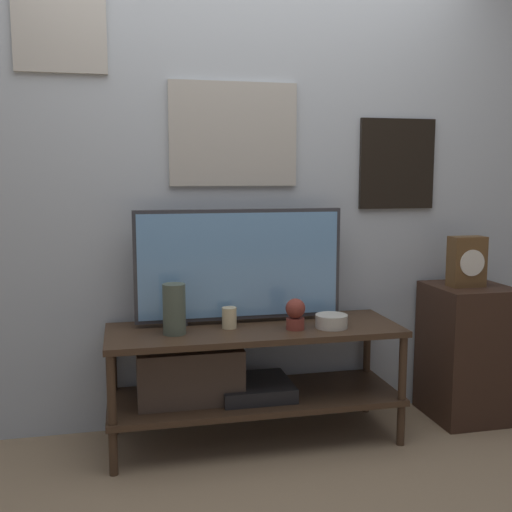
{
  "coord_description": "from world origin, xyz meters",
  "views": [
    {
      "loc": [
        -0.62,
        -2.54,
        1.33
      ],
      "look_at": [
        0.01,
        0.29,
        0.94
      ],
      "focal_mm": 42.0,
      "sensor_mm": 36.0,
      "label": 1
    }
  ],
  "objects_px": {
    "vase_tall_ceramic": "(174,309)",
    "mantel_clock": "(467,262)",
    "vase_wide_bowl": "(331,321)",
    "candle_jar": "(229,318)",
    "decorative_bust": "(295,313)",
    "television": "(240,265)"
  },
  "relations": [
    {
      "from": "vase_wide_bowl",
      "to": "mantel_clock",
      "type": "bearing_deg",
      "value": 8.07
    },
    {
      "from": "vase_tall_ceramic",
      "to": "candle_jar",
      "type": "xyz_separation_m",
      "value": [
        0.27,
        0.05,
        -0.07
      ]
    },
    {
      "from": "decorative_bust",
      "to": "vase_wide_bowl",
      "type": "bearing_deg",
      "value": -2.08
    },
    {
      "from": "vase_tall_ceramic",
      "to": "vase_wide_bowl",
      "type": "height_order",
      "value": "vase_tall_ceramic"
    },
    {
      "from": "mantel_clock",
      "to": "vase_wide_bowl",
      "type": "bearing_deg",
      "value": -171.93
    },
    {
      "from": "vase_wide_bowl",
      "to": "candle_jar",
      "type": "relative_size",
      "value": 1.54
    },
    {
      "from": "decorative_bust",
      "to": "television",
      "type": "bearing_deg",
      "value": 141.61
    },
    {
      "from": "vase_tall_ceramic",
      "to": "mantel_clock",
      "type": "relative_size",
      "value": 0.89
    },
    {
      "from": "candle_jar",
      "to": "decorative_bust",
      "type": "distance_m",
      "value": 0.33
    },
    {
      "from": "vase_wide_bowl",
      "to": "candle_jar",
      "type": "height_order",
      "value": "candle_jar"
    },
    {
      "from": "candle_jar",
      "to": "television",
      "type": "bearing_deg",
      "value": 53.35
    },
    {
      "from": "vase_wide_bowl",
      "to": "vase_tall_ceramic",
      "type": "bearing_deg",
      "value": 176.61
    },
    {
      "from": "candle_jar",
      "to": "mantel_clock",
      "type": "height_order",
      "value": "mantel_clock"
    },
    {
      "from": "television",
      "to": "candle_jar",
      "type": "xyz_separation_m",
      "value": [
        -0.07,
        -0.1,
        -0.25
      ]
    },
    {
      "from": "vase_tall_ceramic",
      "to": "candle_jar",
      "type": "distance_m",
      "value": 0.29
    },
    {
      "from": "vase_wide_bowl",
      "to": "decorative_bust",
      "type": "bearing_deg",
      "value": 177.92
    },
    {
      "from": "television",
      "to": "decorative_bust",
      "type": "xyz_separation_m",
      "value": [
        0.24,
        -0.19,
        -0.22
      ]
    },
    {
      "from": "candle_jar",
      "to": "decorative_bust",
      "type": "height_order",
      "value": "decorative_bust"
    },
    {
      "from": "vase_tall_ceramic",
      "to": "vase_wide_bowl",
      "type": "distance_m",
      "value": 0.78
    },
    {
      "from": "vase_wide_bowl",
      "to": "television",
      "type": "bearing_deg",
      "value": 155.12
    },
    {
      "from": "television",
      "to": "vase_wide_bowl",
      "type": "distance_m",
      "value": 0.54
    },
    {
      "from": "vase_wide_bowl",
      "to": "mantel_clock",
      "type": "relative_size",
      "value": 0.59
    }
  ]
}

